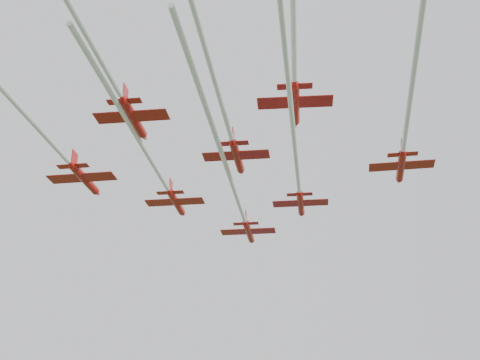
{
  "coord_description": "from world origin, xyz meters",
  "views": [
    {
      "loc": [
        -1.09,
        -90.31,
        21.86
      ],
      "look_at": [
        -5.72,
        -3.06,
        59.97
      ],
      "focal_mm": 50.0,
      "sensor_mm": 36.0,
      "label": 1
    }
  ],
  "objects_px": {
    "jet_row2_right": "(296,160)",
    "jet_row3_mid": "(226,119)",
    "jet_row3_left": "(57,148)",
    "jet_row3_right": "(406,133)",
    "jet_row4_right": "(293,12)",
    "jet_row2_left": "(158,172)",
    "jet_lead": "(235,193)",
    "jet_row4_left": "(102,63)"
  },
  "relations": [
    {
      "from": "jet_lead",
      "to": "jet_row3_right",
      "type": "relative_size",
      "value": 1.48
    },
    {
      "from": "jet_row3_left",
      "to": "jet_row3_mid",
      "type": "bearing_deg",
      "value": -5.43
    },
    {
      "from": "jet_row3_right",
      "to": "jet_row3_mid",
      "type": "bearing_deg",
      "value": -166.05
    },
    {
      "from": "jet_row4_right",
      "to": "jet_row3_left",
      "type": "bearing_deg",
      "value": 144.83
    },
    {
      "from": "jet_lead",
      "to": "jet_row3_mid",
      "type": "distance_m",
      "value": 21.76
    },
    {
      "from": "jet_row3_right",
      "to": "jet_row4_left",
      "type": "relative_size",
      "value": 0.9
    },
    {
      "from": "jet_row3_left",
      "to": "jet_row4_right",
      "type": "height_order",
      "value": "jet_row4_right"
    },
    {
      "from": "jet_lead",
      "to": "jet_row2_right",
      "type": "relative_size",
      "value": 1.14
    },
    {
      "from": "jet_row3_mid",
      "to": "jet_row3_right",
      "type": "relative_size",
      "value": 1.05
    },
    {
      "from": "jet_row2_right",
      "to": "jet_row4_right",
      "type": "height_order",
      "value": "jet_row4_right"
    },
    {
      "from": "jet_lead",
      "to": "jet_row4_left",
      "type": "xyz_separation_m",
      "value": [
        -11.43,
        -34.43,
        0.25
      ]
    },
    {
      "from": "jet_row2_left",
      "to": "jet_row4_left",
      "type": "height_order",
      "value": "jet_row4_left"
    },
    {
      "from": "jet_row2_left",
      "to": "jet_row4_right",
      "type": "xyz_separation_m",
      "value": [
        17.99,
        -31.51,
        1.81
      ]
    },
    {
      "from": "jet_lead",
      "to": "jet_row2_right",
      "type": "height_order",
      "value": "jet_lead"
    },
    {
      "from": "jet_row3_left",
      "to": "jet_row3_right",
      "type": "relative_size",
      "value": 1.02
    },
    {
      "from": "jet_row2_left",
      "to": "jet_row4_right",
      "type": "distance_m",
      "value": 36.33
    },
    {
      "from": "jet_row3_right",
      "to": "jet_row2_right",
      "type": "bearing_deg",
      "value": 161.36
    },
    {
      "from": "jet_row2_right",
      "to": "jet_row3_mid",
      "type": "bearing_deg",
      "value": -129.75
    },
    {
      "from": "jet_row3_right",
      "to": "jet_row4_right",
      "type": "relative_size",
      "value": 0.7
    },
    {
      "from": "jet_row4_left",
      "to": "jet_row4_right",
      "type": "xyz_separation_m",
      "value": [
        19.23,
        -5.03,
        1.59
      ]
    },
    {
      "from": "jet_lead",
      "to": "jet_row3_left",
      "type": "bearing_deg",
      "value": -136.31
    },
    {
      "from": "jet_row2_right",
      "to": "jet_row3_right",
      "type": "height_order",
      "value": "jet_row3_right"
    },
    {
      "from": "jet_row3_right",
      "to": "jet_row4_left",
      "type": "bearing_deg",
      "value": -148.46
    },
    {
      "from": "jet_row2_left",
      "to": "jet_row3_mid",
      "type": "xyz_separation_m",
      "value": [
        10.36,
        -13.81,
        0.42
      ]
    },
    {
      "from": "jet_row2_right",
      "to": "jet_row3_mid",
      "type": "distance_m",
      "value": 12.33
    },
    {
      "from": "jet_row2_right",
      "to": "jet_row4_right",
      "type": "distance_m",
      "value": 26.74
    },
    {
      "from": "jet_row3_mid",
      "to": "jet_row3_right",
      "type": "bearing_deg",
      "value": 11.51
    },
    {
      "from": "jet_row4_left",
      "to": "jet_row3_right",
      "type": "bearing_deg",
      "value": 29.43
    },
    {
      "from": "jet_lead",
      "to": "jet_row3_right",
      "type": "height_order",
      "value": "jet_lead"
    },
    {
      "from": "jet_lead",
      "to": "jet_row4_left",
      "type": "relative_size",
      "value": 1.33
    },
    {
      "from": "jet_row3_left",
      "to": "jet_row3_right",
      "type": "xyz_separation_m",
      "value": [
        42.79,
        -1.32,
        0.3
      ]
    },
    {
      "from": "jet_row4_left",
      "to": "jet_row3_left",
      "type": "bearing_deg",
      "value": 124.42
    },
    {
      "from": "jet_lead",
      "to": "jet_row4_left",
      "type": "height_order",
      "value": "jet_row4_left"
    },
    {
      "from": "jet_row2_right",
      "to": "jet_row4_right",
      "type": "xyz_separation_m",
      "value": [
        -0.82,
        -26.58,
        2.8
      ]
    },
    {
      "from": "jet_lead",
      "to": "jet_row3_left",
      "type": "distance_m",
      "value": 27.58
    },
    {
      "from": "jet_row3_mid",
      "to": "jet_row3_left",
      "type": "bearing_deg",
      "value": 172.84
    },
    {
      "from": "jet_lead",
      "to": "jet_row2_right",
      "type": "distance_m",
      "value": 15.53
    },
    {
      "from": "jet_lead",
      "to": "jet_row3_mid",
      "type": "bearing_deg",
      "value": -85.44
    },
    {
      "from": "jet_row4_right",
      "to": "jet_row2_right",
      "type": "bearing_deg",
      "value": 90.05
    },
    {
      "from": "jet_row2_left",
      "to": "jet_row3_left",
      "type": "xyz_separation_m",
      "value": [
        -11.06,
        -9.64,
        -0.85
      ]
    },
    {
      "from": "jet_row2_left",
      "to": "jet_row3_mid",
      "type": "height_order",
      "value": "jet_row3_mid"
    },
    {
      "from": "jet_row2_left",
      "to": "jet_row3_left",
      "type": "height_order",
      "value": "jet_row2_left"
    }
  ]
}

